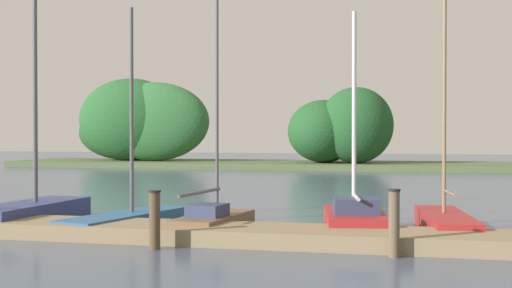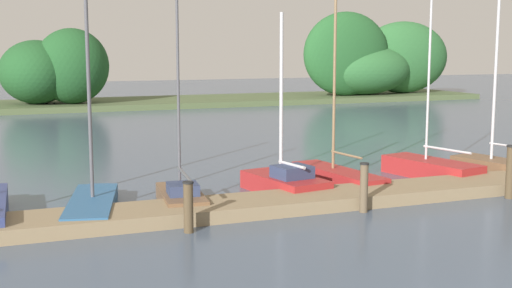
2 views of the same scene
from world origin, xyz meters
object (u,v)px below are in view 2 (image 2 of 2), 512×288
object	(u,v)px
mooring_piling_3	(510,172)
mooring_piling_1	(188,207)
sailboat_3	(283,181)
sailboat_4	(335,173)
mooring_piling_2	(364,187)
sailboat_2	(181,193)
sailboat_6	(493,164)
sailboat_5	(428,167)
sailboat_1	(92,203)

from	to	relation	value
mooring_piling_3	mooring_piling_1	bearing A→B (deg)	-179.26
mooring_piling_3	sailboat_3	bearing A→B (deg)	152.56
sailboat_4	mooring_piling_3	world-z (taller)	sailboat_4
sailboat_3	sailboat_4	world-z (taller)	sailboat_4
mooring_piling_2	mooring_piling_3	world-z (taller)	mooring_piling_3
sailboat_2	sailboat_4	distance (m)	5.52
sailboat_6	mooring_piling_2	world-z (taller)	sailboat_6
sailboat_3	mooring_piling_3	distance (m)	6.50
sailboat_5	sailboat_4	bearing A→B (deg)	75.13
mooring_piling_1	mooring_piling_2	size ratio (longest dim) A/B	0.92
sailboat_4	mooring_piling_2	bearing A→B (deg)	156.40
sailboat_2	sailboat_4	world-z (taller)	sailboat_2
sailboat_6	mooring_piling_2	size ratio (longest dim) A/B	5.40
sailboat_6	mooring_piling_3	bearing A→B (deg)	133.98
sailboat_6	mooring_piling_3	size ratio (longest dim) A/B	4.64
sailboat_2	mooring_piling_3	xyz separation A→B (m)	(9.04, -2.44, 0.40)
sailboat_4	mooring_piling_1	xyz separation A→B (m)	(-5.88, -3.81, 0.29)
sailboat_3	sailboat_5	size ratio (longest dim) A/B	0.89
sailboat_3	sailboat_6	bearing A→B (deg)	-99.99
sailboat_1	mooring_piling_1	bearing A→B (deg)	-133.90
sailboat_6	sailboat_4	bearing A→B (deg)	70.19
sailboat_3	sailboat_4	xyz separation A→B (m)	(2.09, 0.70, -0.04)
sailboat_1	mooring_piling_3	world-z (taller)	sailboat_1
mooring_piling_1	mooring_piling_2	world-z (taller)	mooring_piling_2
sailboat_4	sailboat_5	distance (m)	3.42
sailboat_2	mooring_piling_3	world-z (taller)	sailboat_2
sailboat_3	sailboat_1	bearing A→B (deg)	83.37
sailboat_2	sailboat_3	world-z (taller)	sailboat_2
mooring_piling_1	mooring_piling_3	distance (m)	9.55
sailboat_1	sailboat_6	world-z (taller)	sailboat_6
sailboat_1	sailboat_5	distance (m)	11.15
sailboat_6	mooring_piling_1	size ratio (longest dim) A/B	5.85
sailboat_1	sailboat_4	size ratio (longest dim) A/B	0.78
sailboat_5	sailboat_6	size ratio (longest dim) A/B	0.83
sailboat_1	sailboat_3	bearing A→B (deg)	-73.67
mooring_piling_1	mooring_piling_3	bearing A→B (deg)	0.74
sailboat_3	mooring_piling_1	size ratio (longest dim) A/B	4.35
sailboat_6	mooring_piling_1	distance (m)	11.92
sailboat_1	sailboat_6	size ratio (longest dim) A/B	0.78
mooring_piling_2	sailboat_1	bearing A→B (deg)	158.76
mooring_piling_1	mooring_piling_3	xyz separation A→B (m)	(9.55, 0.12, 0.16)
sailboat_3	mooring_piling_2	size ratio (longest dim) A/B	4.02
sailboat_1	sailboat_2	bearing A→B (deg)	-82.67
sailboat_1	sailboat_2	world-z (taller)	sailboat_2
sailboat_2	mooring_piling_1	size ratio (longest dim) A/B	6.48
mooring_piling_1	mooring_piling_3	world-z (taller)	mooring_piling_3
mooring_piling_1	mooring_piling_2	xyz separation A→B (m)	(4.81, 0.22, 0.05)
sailboat_5	mooring_piling_1	xyz separation A→B (m)	(-9.30, -3.68, 0.28)
sailboat_2	sailboat_5	xyz separation A→B (m)	(8.79, 1.12, -0.04)
sailboat_2	sailboat_5	world-z (taller)	sailboat_2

